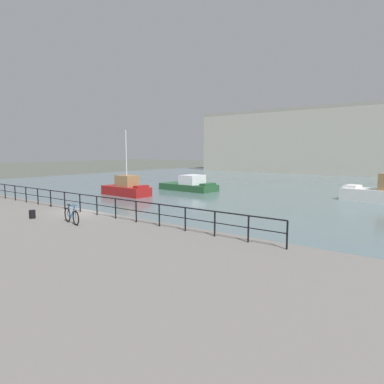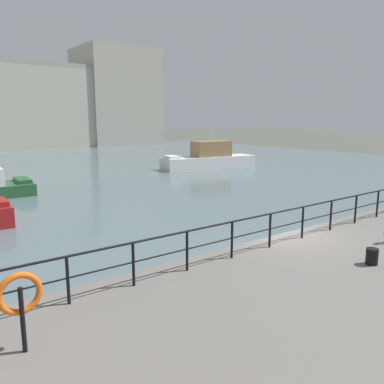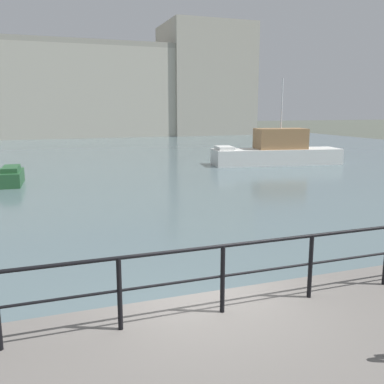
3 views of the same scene
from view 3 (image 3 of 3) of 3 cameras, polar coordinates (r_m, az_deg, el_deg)
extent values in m
plane|color=#4C5147|center=(7.84, 1.22, -19.72)|extent=(240.00, 240.00, 0.00)
cube|color=slate|center=(36.79, -15.78, 4.41)|extent=(80.00, 60.00, 0.01)
cube|color=#B2AD9E|center=(64.92, -17.90, 12.46)|extent=(58.68, 10.22, 12.32)
cube|color=#A49F91|center=(69.73, 1.76, 14.64)|extent=(12.92, 11.24, 16.69)
cube|color=gray|center=(60.70, -18.11, 18.76)|extent=(58.68, 0.60, 0.70)
cube|color=#23512D|center=(24.69, -23.00, 2.88)|extent=(0.91, 2.03, 0.24)
cube|color=white|center=(31.91, 11.19, 4.67)|extent=(9.59, 3.78, 1.12)
cube|color=#997047|center=(31.90, 11.71, 6.98)|extent=(3.84, 2.42, 1.47)
cube|color=white|center=(30.62, 4.36, 5.86)|extent=(1.36, 1.79, 0.24)
cylinder|color=silver|center=(31.83, 11.89, 11.45)|extent=(0.10, 0.10, 3.51)
cylinder|color=black|center=(6.16, -9.63, -13.28)|extent=(0.07, 0.07, 1.05)
cylinder|color=black|center=(6.57, 4.10, -11.55)|extent=(0.07, 0.07, 1.05)
cylinder|color=black|center=(7.29, 15.50, -9.59)|extent=(0.07, 0.07, 1.05)
cylinder|color=black|center=(6.38, 4.16, -7.19)|extent=(24.83, 0.06, 0.06)
cylinder|color=black|center=(6.55, 4.10, -11.12)|extent=(24.83, 0.04, 0.04)
camera|label=1|loc=(20.21, 87.92, 1.77)|focal=31.68mm
camera|label=2|loc=(8.28, -126.19, -0.61)|focal=37.14mm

